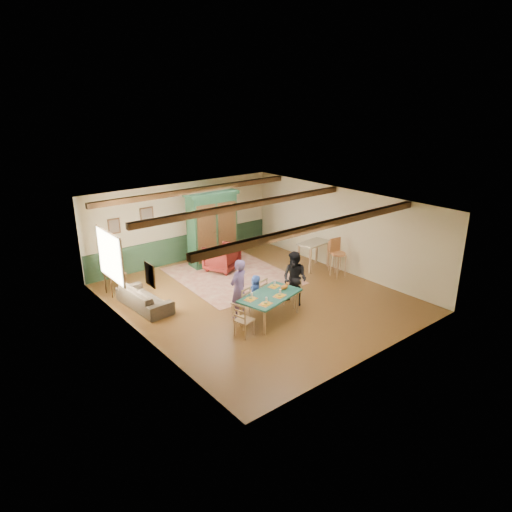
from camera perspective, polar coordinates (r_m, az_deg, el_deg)
floor at (r=13.01m, az=0.12°, el=-5.18°), size 8.00×8.00×0.00m
wall_back at (r=15.68m, az=-9.13°, el=4.16°), size 7.00×0.02×2.70m
wall_left at (r=10.80m, az=-14.49°, el=-3.38°), size 0.02×8.00×2.70m
wall_right at (r=14.86m, az=10.70°, el=3.21°), size 0.02×8.00×2.70m
ceiling at (r=12.13m, az=0.13°, el=6.48°), size 7.00×8.00×0.02m
wainscot_back at (r=15.92m, az=-8.92°, el=1.03°), size 6.95×0.03×0.90m
ceiling_beam_front at (r=10.52m, az=8.05°, el=3.74°), size 6.95×0.16×0.16m
ceiling_beam_mid at (r=12.46m, az=-1.03°, el=6.40°), size 6.95×0.16×0.16m
ceiling_beam_back at (r=14.55m, az=-7.40°, el=8.16°), size 6.95×0.16×0.16m
window_left at (r=12.22m, az=-17.83°, el=0.00°), size 0.06×1.60×1.30m
picture_left_wall at (r=10.15m, az=-13.09°, el=-2.31°), size 0.04×0.42×0.52m
picture_back_a at (r=14.97m, az=-13.48°, el=4.92°), size 0.45×0.04×0.55m
picture_back_b at (r=14.59m, az=-17.31°, el=3.58°), size 0.38×0.04×0.48m
dining_table at (r=11.65m, az=1.76°, el=-6.42°), size 1.80×1.27×0.68m
dining_chair_far_left at (r=11.71m, az=-1.89°, el=-5.79°), size 0.47×0.48×0.86m
dining_chair_far_right at (r=12.23m, az=0.27°, el=-4.63°), size 0.47×0.48×0.86m
dining_chair_end_left at (r=10.87m, az=-1.49°, el=-7.90°), size 0.48×0.47×0.86m
dining_chair_end_right at (r=12.40m, az=4.59°, el=-4.35°), size 0.48×0.47×0.86m
person_man at (r=11.61m, az=-2.19°, el=-4.12°), size 0.64×0.50×1.57m
person_woman at (r=12.35m, az=4.86°, el=-2.86°), size 0.72×0.84×1.50m
person_child at (r=12.26m, az=-0.00°, el=-4.44°), size 0.50×0.39×0.91m
cat at (r=11.81m, az=3.56°, el=-3.84°), size 0.35×0.20×0.16m
place_setting_near_left at (r=11.00m, az=1.22°, el=-5.79°), size 0.42×0.35×0.11m
place_setting_near_center at (r=11.44m, az=2.98°, el=-4.77°), size 0.42×0.35×0.11m
place_setting_far_left at (r=11.25m, az=-0.66°, el=-5.19°), size 0.42×0.35×0.11m
place_setting_far_right at (r=11.98m, az=2.30°, el=-3.59°), size 0.42×0.35×0.11m
area_rug at (r=14.52m, az=-3.05°, el=-2.48°), size 3.42×3.99×0.01m
armoire at (r=15.26m, az=-5.50°, el=3.46°), size 1.79×0.81×2.47m
armchair at (r=14.87m, az=-4.31°, el=-0.19°), size 1.23×1.25×0.87m
sofa at (r=12.68m, az=-13.78°, el=-5.10°), size 0.86×1.92×0.55m
end_table at (r=13.75m, az=-17.14°, el=-3.25°), size 0.53×0.53×0.64m
table_lamp at (r=13.53m, az=-17.40°, el=-0.86°), size 0.35×0.35×0.58m
counter_table at (r=15.12m, az=7.21°, el=0.10°), size 1.14×0.73×0.90m
bar_stool_left at (r=14.47m, az=10.27°, el=-0.28°), size 0.49×0.53×1.23m
bar_stool_right at (r=14.97m, az=9.84°, el=-0.02°), size 0.38×0.42×1.01m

